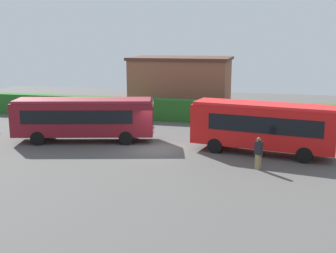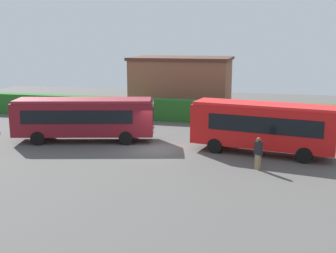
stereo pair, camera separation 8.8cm
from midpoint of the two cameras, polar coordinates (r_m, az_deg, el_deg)
ground_plane at (r=29.01m, az=-1.68°, el=-3.04°), size 64.00×64.00×0.00m
bus_maroon at (r=31.38m, az=-11.36°, el=1.27°), size 10.39×4.98×3.14m
bus_red at (r=28.06m, az=12.54°, el=0.18°), size 9.45×3.94×3.35m
person_left at (r=32.13m, az=10.94°, el=0.04°), size 0.50×0.50×1.88m
person_center at (r=24.86m, az=12.03°, el=-3.44°), size 0.50×0.46×1.90m
hedge_row at (r=38.37m, az=2.32°, el=2.16°), size 44.00×1.17×1.99m
depot_building at (r=44.29m, az=1.75°, el=5.82°), size 10.20×6.65×5.55m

